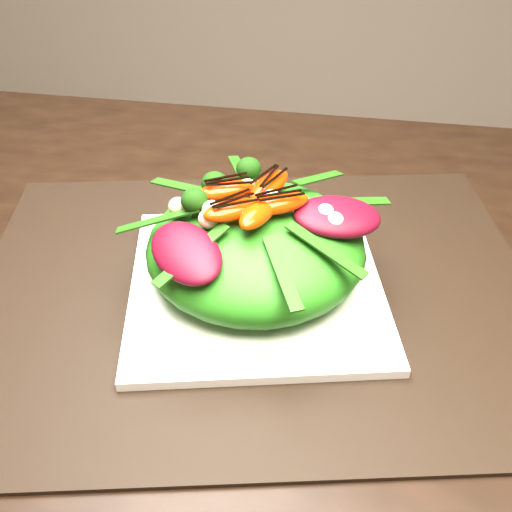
% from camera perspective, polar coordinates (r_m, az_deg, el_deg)
% --- Properties ---
extents(dining_table, '(1.60, 0.90, 0.75)m').
position_cam_1_polar(dining_table, '(0.57, -0.96, -7.45)').
color(dining_table, black).
rests_on(dining_table, floor).
extents(placemat, '(0.62, 0.52, 0.00)m').
position_cam_1_polar(placemat, '(0.59, -0.00, -3.23)').
color(placemat, black).
rests_on(placemat, dining_table).
extents(plate_base, '(0.29, 0.29, 0.01)m').
position_cam_1_polar(plate_base, '(0.58, -0.00, -2.73)').
color(plate_base, white).
rests_on(plate_base, placemat).
extents(salad_bowl, '(0.24, 0.24, 0.02)m').
position_cam_1_polar(salad_bowl, '(0.57, 0.00, -1.79)').
color(salad_bowl, white).
rests_on(salad_bowl, plate_base).
extents(lettuce_mound, '(0.25, 0.25, 0.08)m').
position_cam_1_polar(lettuce_mound, '(0.55, -0.00, 0.89)').
color(lettuce_mound, '#2B7A16').
rests_on(lettuce_mound, salad_bowl).
extents(radicchio_leaf, '(0.09, 0.07, 0.02)m').
position_cam_1_polar(radicchio_leaf, '(0.53, 7.77, 3.74)').
color(radicchio_leaf, '#470714').
rests_on(radicchio_leaf, lettuce_mound).
extents(orange_segment, '(0.06, 0.05, 0.01)m').
position_cam_1_polar(orange_segment, '(0.55, -2.23, 6.02)').
color(orange_segment, red).
rests_on(orange_segment, lettuce_mound).
extents(broccoli_floret, '(0.04, 0.04, 0.03)m').
position_cam_1_polar(broccoli_floret, '(0.58, -5.64, 7.46)').
color(broccoli_floret, black).
rests_on(broccoli_floret, lettuce_mound).
extents(macadamia_nut, '(0.02, 0.02, 0.02)m').
position_cam_1_polar(macadamia_nut, '(0.48, 2.14, 0.36)').
color(macadamia_nut, '#FCEBB2').
rests_on(macadamia_nut, lettuce_mound).
extents(balsamic_drizzle, '(0.04, 0.02, 0.00)m').
position_cam_1_polar(balsamic_drizzle, '(0.54, -2.25, 6.75)').
color(balsamic_drizzle, black).
rests_on(balsamic_drizzle, orange_segment).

